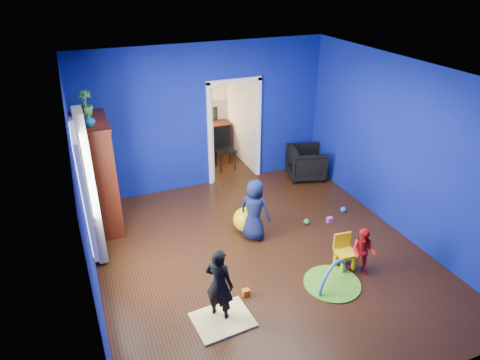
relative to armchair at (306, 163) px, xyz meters
name	(u,v)px	position (x,y,z in m)	size (l,w,h in m)	color
floor	(262,256)	(-2.05, -2.20, -0.35)	(5.00, 5.50, 0.01)	black
ceiling	(268,75)	(-2.05, -2.20, 2.55)	(5.00, 5.50, 0.01)	white
wall_back	(206,118)	(-2.05, 0.55, 1.10)	(5.00, 0.02, 2.90)	navy
wall_front	(391,298)	(-2.05, -4.95, 1.10)	(5.00, 0.02, 2.90)	navy
wall_left	(84,208)	(-4.55, -2.20, 1.10)	(0.02, 5.50, 2.90)	navy
wall_right	(402,150)	(0.45, -2.20, 1.10)	(0.02, 5.50, 2.90)	navy
alcove	(220,111)	(-1.45, 1.42, 0.90)	(1.00, 1.75, 2.50)	silver
armchair	(306,163)	(0.00, 0.00, 0.00)	(0.74, 0.76, 0.69)	black
child_black	(219,284)	(-3.12, -3.17, 0.19)	(0.39, 0.26, 1.07)	black
child_navy	(254,210)	(-1.96, -1.67, 0.20)	(0.53, 0.35, 1.09)	#10193C
toddler_red	(363,252)	(-0.85, -3.13, 0.04)	(0.37, 0.29, 0.77)	red
vase	(89,120)	(-4.27, -0.59, 1.71)	(0.19, 0.19, 0.20)	#0B4F5D
potted_plant	(85,104)	(-4.27, -0.07, 1.82)	(0.24, 0.24, 0.42)	green
tv_armoire	(97,175)	(-4.27, -0.29, 0.63)	(0.58, 1.14, 1.96)	#40130A
crt_tv	(99,173)	(-4.23, -0.29, 0.67)	(0.46, 0.70, 0.54)	silver
yellow_blanket	(223,320)	(-3.12, -3.27, -0.33)	(0.75, 0.60, 0.03)	#F2E07A
hopper_ball	(246,220)	(-2.01, -1.42, -0.13)	(0.44, 0.44, 0.44)	yellow
kid_chair	(346,254)	(-1.00, -2.93, -0.10)	(0.28, 0.28, 0.50)	yellow
play_mat	(332,283)	(-1.39, -3.20, -0.33)	(0.83, 0.83, 0.02)	#3F9822
toy_arch	(332,283)	(-1.39, -3.20, -0.33)	(0.75, 0.75, 0.05)	#3F8CD8
window_left	(82,189)	(-4.54, -1.85, 1.20)	(0.03, 0.95, 1.55)	white
curtain	(91,189)	(-4.42, -1.30, 0.90)	(0.14, 0.42, 2.40)	slate
doorway	(234,133)	(-1.45, 0.55, 0.70)	(1.16, 0.10, 2.10)	white
study_desk	(212,138)	(-1.45, 2.06, 0.03)	(0.88, 0.44, 0.75)	#3D140A
desk_monitor	(209,114)	(-1.45, 2.18, 0.60)	(0.40, 0.05, 0.32)	black
desk_lamp	(199,117)	(-1.73, 2.12, 0.58)	(0.14, 0.14, 0.14)	#FFD88C
folding_chair	(225,149)	(-1.45, 1.10, 0.11)	(0.40, 0.40, 0.92)	black
book_shelf	(208,69)	(-1.45, 2.17, 1.67)	(0.88, 0.24, 0.04)	white
toy_0	(360,244)	(-0.45, -2.58, -0.30)	(0.10, 0.08, 0.10)	#F42847
toy_1	(343,209)	(-0.08, -1.55, -0.29)	(0.11, 0.11, 0.11)	blue
toy_2	(246,292)	(-2.65, -2.94, -0.30)	(0.10, 0.08, 0.10)	#DA560B
toy_3	(306,222)	(-0.93, -1.66, -0.29)	(0.11, 0.11, 0.11)	green
toy_4	(330,220)	(-0.51, -1.76, -0.30)	(0.10, 0.08, 0.10)	#BE47A5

